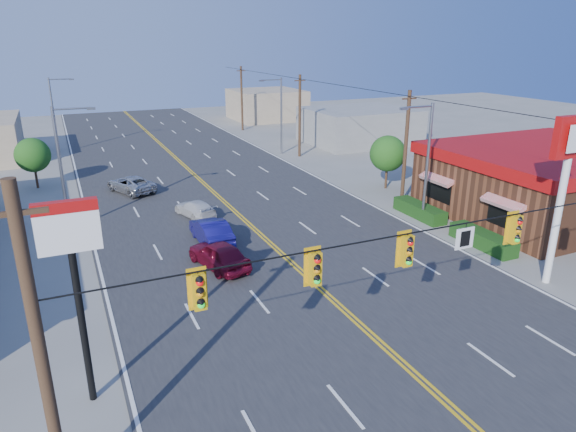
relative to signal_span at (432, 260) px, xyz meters
name	(u,v)px	position (x,y,z in m)	size (l,w,h in m)	color
ground	(422,382)	(0.12, 0.00, -4.89)	(160.00, 160.00, 0.00)	gray
road	(240,217)	(0.12, 20.00, -4.86)	(20.00, 120.00, 0.06)	#2D2D30
signal_span	(432,260)	(0.00, 0.00, 0.00)	(24.32, 0.34, 9.00)	#47301E
kfc	(546,181)	(20.02, 12.00, -2.51)	(16.30, 12.40, 4.70)	brown
kfc_pylon	(567,167)	(11.12, 4.00, 1.16)	(2.20, 0.36, 8.50)	white
pizza_hut_sign	(73,262)	(-10.88, 4.00, 0.30)	(1.90, 0.30, 6.85)	black
streetlight_se	(425,157)	(10.91, 14.00, -0.37)	(2.55, 0.25, 8.00)	gray
streetlight_ne	(280,112)	(10.91, 38.00, -0.37)	(2.55, 0.25, 8.00)	gray
streetlight_sw	(64,163)	(-10.67, 22.00, -0.37)	(2.55, 0.25, 8.00)	gray
streetlight_nw	(55,111)	(-10.67, 48.00, -0.37)	(2.55, 0.25, 8.00)	gray
utility_pole_near	(406,149)	(12.32, 18.00, -0.69)	(0.28, 0.28, 8.40)	#47301E
utility_pole_mid	(300,116)	(12.32, 36.00, -0.69)	(0.28, 0.28, 8.40)	#47301E
utility_pole_far	(242,99)	(12.32, 54.00, -0.69)	(0.28, 0.28, 8.40)	#47301E
tree_kfc_rear	(388,154)	(13.62, 22.00, -1.95)	(2.94, 2.94, 4.41)	#47301E
tree_west	(33,155)	(-12.88, 34.00, -2.09)	(2.80, 2.80, 4.20)	#47301E
bld_east_mid	(359,126)	(22.12, 40.00, -2.89)	(12.00, 10.00, 4.00)	gray
bld_east_far	(267,105)	(19.12, 62.00, -2.69)	(10.00, 10.00, 4.40)	tan
car_magenta	(219,255)	(-3.71, 12.51, -4.14)	(1.76, 4.38, 1.49)	maroon
car_blue	(211,232)	(-3.10, 16.03, -4.12)	(1.62, 4.63, 1.53)	navy
car_white	(195,209)	(-2.73, 21.33, -4.32)	(1.59, 3.90, 1.13)	silver
car_silver	(131,185)	(-5.95, 29.34, -4.22)	(2.21, 4.79, 1.33)	#ADAEB2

